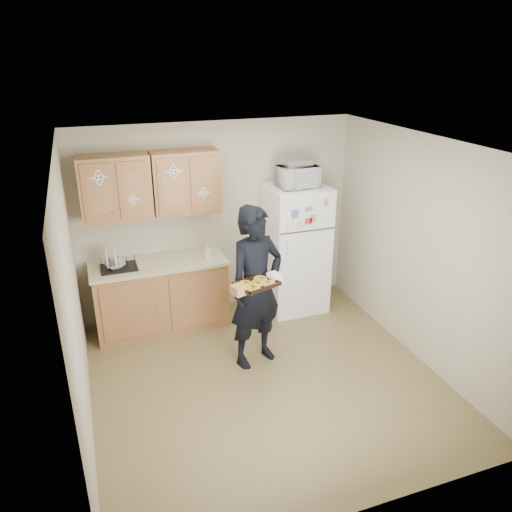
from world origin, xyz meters
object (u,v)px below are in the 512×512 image
object	(u,v)px
person	(256,288)
dish_rack	(118,262)
microwave	(298,177)
baking_tray	(257,285)
refrigerator	(295,249)

from	to	relation	value
person	dish_rack	bearing A→B (deg)	123.73
microwave	baking_tray	bearing A→B (deg)	-133.04
refrigerator	dish_rack	bearing A→B (deg)	179.72
refrigerator	microwave	xyz separation A→B (m)	(-0.02, -0.05, 0.98)
person	microwave	size ratio (longest dim) A/B	3.79
refrigerator	person	world-z (taller)	person
baking_tray	dish_rack	world-z (taller)	baking_tray
person	baking_tray	size ratio (longest dim) A/B	4.51
dish_rack	person	bearing A→B (deg)	-38.17
person	microwave	bearing A→B (deg)	29.74
microwave	dish_rack	distance (m)	2.40
refrigerator	microwave	bearing A→B (deg)	-115.22
refrigerator	microwave	world-z (taller)	microwave
person	refrigerator	bearing A→B (deg)	30.40
refrigerator	dish_rack	world-z (taller)	refrigerator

